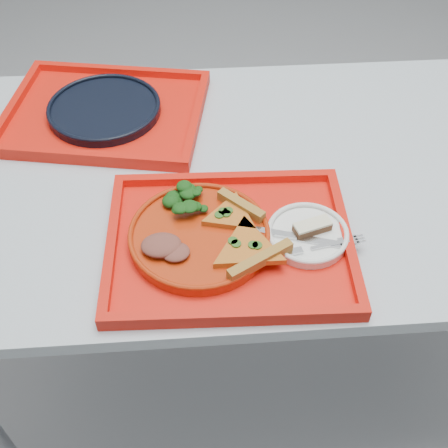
{
  "coord_description": "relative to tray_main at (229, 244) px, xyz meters",
  "views": [
    {
      "loc": [
        -0.22,
        -0.89,
        1.55
      ],
      "look_at": [
        -0.16,
        -0.18,
        0.78
      ],
      "focal_mm": 45.0,
      "sensor_mm": 36.0,
      "label": 1
    }
  ],
  "objects": [
    {
      "name": "ground",
      "position": [
        0.16,
        0.21,
        -0.76
      ],
      "size": [
        10.0,
        10.0,
        0.0
      ],
      "primitive_type": "plane",
      "color": "#9A9BA2",
      "rests_on": "ground"
    },
    {
      "name": "table",
      "position": [
        0.16,
        0.21,
        -0.08
      ],
      "size": [
        1.6,
        0.8,
        0.75
      ],
      "color": "#A7B2BB",
      "rests_on": "ground"
    },
    {
      "name": "tray_main",
      "position": [
        0.0,
        0.0,
        0.0
      ],
      "size": [
        0.46,
        0.36,
        0.01
      ],
      "primitive_type": "cube",
      "rotation": [
        0.0,
        0.0,
        -0.03
      ],
      "color": "red",
      "rests_on": "table"
    },
    {
      "name": "tray_far",
      "position": [
        -0.26,
        0.42,
        0.0
      ],
      "size": [
        0.51,
        0.43,
        0.01
      ],
      "primitive_type": "cube",
      "rotation": [
        0.0,
        0.0,
        -0.18
      ],
      "color": "red",
      "rests_on": "table"
    },
    {
      "name": "dinner_plate",
      "position": [
        -0.05,
        0.01,
        0.02
      ],
      "size": [
        0.26,
        0.26,
        0.02
      ],
      "primitive_type": "cylinder",
      "color": "#AD2A0B",
      "rests_on": "tray_main"
    },
    {
      "name": "side_plate",
      "position": [
        0.14,
        0.0,
        0.01
      ],
      "size": [
        0.15,
        0.15,
        0.01
      ],
      "primitive_type": "cylinder",
      "color": "white",
      "rests_on": "tray_main"
    },
    {
      "name": "navy_plate",
      "position": [
        -0.26,
        0.42,
        0.01
      ],
      "size": [
        0.26,
        0.26,
        0.02
      ],
      "primitive_type": "cylinder",
      "color": "black",
      "rests_on": "tray_far"
    },
    {
      "name": "pizza_slice_a",
      "position": [
        0.03,
        -0.04,
        0.03
      ],
      "size": [
        0.19,
        0.19,
        0.02
      ],
      "primitive_type": null,
      "rotation": [
        0.0,
        0.0,
        2.09
      ],
      "color": "orange",
      "rests_on": "dinner_plate"
    },
    {
      "name": "pizza_slice_b",
      "position": [
        0.01,
        0.05,
        0.03
      ],
      "size": [
        0.16,
        0.16,
        0.02
      ],
      "primitive_type": null,
      "rotation": [
        0.0,
        0.0,
        3.94
      ],
      "color": "orange",
      "rests_on": "dinner_plate"
    },
    {
      "name": "salad_heap",
      "position": [
        -0.08,
        0.08,
        0.04
      ],
      "size": [
        0.08,
        0.07,
        0.04
      ],
      "primitive_type": "ellipsoid",
      "color": "black",
      "rests_on": "dinner_plate"
    },
    {
      "name": "meat_portion",
      "position": [
        -0.12,
        -0.02,
        0.03
      ],
      "size": [
        0.07,
        0.06,
        0.02
      ],
      "primitive_type": "ellipsoid",
      "color": "brown",
      "rests_on": "dinner_plate"
    },
    {
      "name": "dessert_bar",
      "position": [
        0.15,
        0.01,
        0.03
      ],
      "size": [
        0.07,
        0.05,
        0.02
      ],
      "rotation": [
        0.0,
        0.0,
        0.3
      ],
      "color": "#462917",
      "rests_on": "side_plate"
    },
    {
      "name": "knife",
      "position": [
        0.14,
        -0.02,
        0.02
      ],
      "size": [
        0.18,
        0.07,
        0.01
      ],
      "primitive_type": "cube",
      "rotation": [
        0.0,
        0.0,
        -0.3
      ],
      "color": "silver",
      "rests_on": "side_plate"
    },
    {
      "name": "fork",
      "position": [
        0.14,
        -0.04,
        0.02
      ],
      "size": [
        0.19,
        0.06,
        0.01
      ],
      "primitive_type": "cube",
      "rotation": [
        0.0,
        0.0,
        0.18
      ],
      "color": "silver",
      "rests_on": "side_plate"
    }
  ]
}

